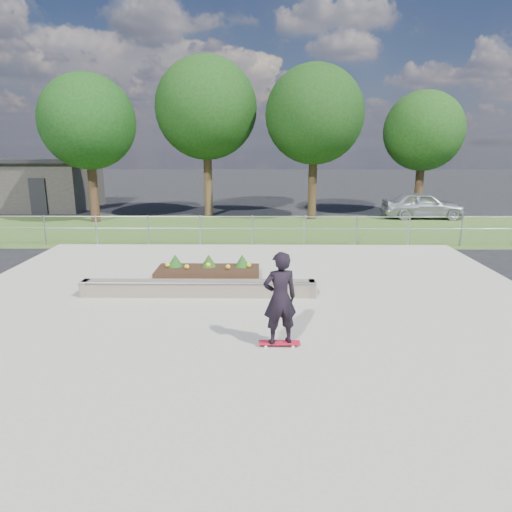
# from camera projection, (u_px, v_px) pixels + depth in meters

# --- Properties ---
(ground) EXTENTS (120.00, 120.00, 0.00)m
(ground) POSITION_uv_depth(u_px,v_px,m) (247.00, 319.00, 10.36)
(ground) COLOR black
(ground) RESTS_ON ground
(grass_verge) EXTENTS (30.00, 8.00, 0.02)m
(grass_verge) POSITION_uv_depth(u_px,v_px,m) (254.00, 229.00, 21.03)
(grass_verge) COLOR #385522
(grass_verge) RESTS_ON ground
(concrete_slab) EXTENTS (15.00, 15.00, 0.06)m
(concrete_slab) POSITION_uv_depth(u_px,v_px,m) (247.00, 318.00, 10.35)
(concrete_slab) COLOR #9D998B
(concrete_slab) RESTS_ON ground
(fence) EXTENTS (20.06, 0.06, 1.20)m
(fence) POSITION_uv_depth(u_px,v_px,m) (252.00, 227.00, 17.45)
(fence) COLOR #9A9CA2
(fence) RESTS_ON ground
(building) EXTENTS (8.40, 5.40, 3.00)m
(building) POSITION_uv_depth(u_px,v_px,m) (24.00, 183.00, 27.58)
(building) COLOR #2C2A27
(building) RESTS_ON ground
(tree_far_left) EXTENTS (4.55, 4.55, 7.15)m
(tree_far_left) POSITION_uv_depth(u_px,v_px,m) (88.00, 122.00, 21.87)
(tree_far_left) COLOR #321F14
(tree_far_left) RESTS_ON ground
(tree_mid_left) EXTENTS (5.25, 5.25, 8.25)m
(tree_mid_left) POSITION_uv_depth(u_px,v_px,m) (206.00, 109.00, 23.58)
(tree_mid_left) COLOR #382716
(tree_mid_left) RESTS_ON ground
(tree_mid_right) EXTENTS (4.90, 4.90, 7.70)m
(tree_mid_right) POSITION_uv_depth(u_px,v_px,m) (315.00, 115.00, 22.66)
(tree_mid_right) COLOR black
(tree_mid_right) RESTS_ON ground
(tree_far_right) EXTENTS (4.20, 4.20, 6.60)m
(tree_far_right) POSITION_uv_depth(u_px,v_px,m) (424.00, 131.00, 24.24)
(tree_far_right) COLOR #302113
(tree_far_right) RESTS_ON ground
(grind_ledge) EXTENTS (6.00, 0.44, 0.43)m
(grind_ledge) POSITION_uv_depth(u_px,v_px,m) (198.00, 288.00, 11.68)
(grind_ledge) COLOR #66594B
(grind_ledge) RESTS_ON concrete_slab
(planter_bed) EXTENTS (3.00, 1.20, 0.61)m
(planter_bed) POSITION_uv_depth(u_px,v_px,m) (208.00, 270.00, 13.41)
(planter_bed) COLOR black
(planter_bed) RESTS_ON concrete_slab
(skateboarder) EXTENTS (0.80, 0.58, 1.88)m
(skateboarder) POSITION_uv_depth(u_px,v_px,m) (280.00, 298.00, 8.60)
(skateboarder) COLOR white
(skateboarder) RESTS_ON concrete_slab
(parked_car) EXTENTS (4.20, 1.80, 1.41)m
(parked_car) POSITION_uv_depth(u_px,v_px,m) (423.00, 205.00, 23.93)
(parked_car) COLOR #A2A6AB
(parked_car) RESTS_ON ground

